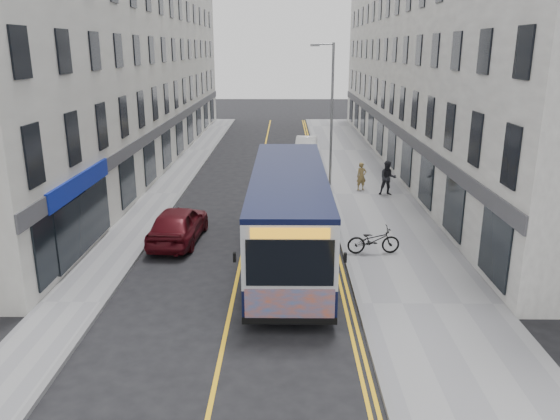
{
  "coord_description": "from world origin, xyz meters",
  "views": [
    {
      "loc": [
        1.68,
        -16.63,
        7.74
      ],
      "look_at": [
        1.47,
        3.91,
        1.6
      ],
      "focal_mm": 35.0,
      "sensor_mm": 36.0,
      "label": 1
    }
  ],
  "objects_px": {
    "car_white": "(306,147)",
    "car_maroon": "(178,224)",
    "pedestrian_near": "(361,176)",
    "bicycle": "(373,240)",
    "streetlamp": "(330,110)",
    "city_bus": "(289,211)",
    "pedestrian_far": "(388,178)"
  },
  "relations": [
    {
      "from": "car_white",
      "to": "car_maroon",
      "type": "relative_size",
      "value": 0.95
    },
    {
      "from": "pedestrian_near",
      "to": "car_maroon",
      "type": "relative_size",
      "value": 0.35
    },
    {
      "from": "pedestrian_near",
      "to": "bicycle",
      "type": "bearing_deg",
      "value": -109.38
    },
    {
      "from": "streetlamp",
      "to": "city_bus",
      "type": "bearing_deg",
      "value": -101.99
    },
    {
      "from": "pedestrian_near",
      "to": "car_maroon",
      "type": "distance_m",
      "value": 11.89
    },
    {
      "from": "bicycle",
      "to": "pedestrian_near",
      "type": "distance_m",
      "value": 9.8
    },
    {
      "from": "bicycle",
      "to": "car_maroon",
      "type": "distance_m",
      "value": 7.95
    },
    {
      "from": "streetlamp",
      "to": "bicycle",
      "type": "height_order",
      "value": "streetlamp"
    },
    {
      "from": "city_bus",
      "to": "pedestrian_far",
      "type": "relative_size",
      "value": 6.36
    },
    {
      "from": "city_bus",
      "to": "pedestrian_near",
      "type": "distance_m",
      "value": 10.82
    },
    {
      "from": "streetlamp",
      "to": "car_maroon",
      "type": "height_order",
      "value": "streetlamp"
    },
    {
      "from": "city_bus",
      "to": "car_maroon",
      "type": "xyz_separation_m",
      "value": [
        -4.54,
        1.79,
        -1.1
      ]
    },
    {
      "from": "streetlamp",
      "to": "city_bus",
      "type": "xyz_separation_m",
      "value": [
        -2.36,
        -11.14,
        -2.52
      ]
    },
    {
      "from": "city_bus",
      "to": "pedestrian_near",
      "type": "bearing_deg",
      "value": 67.74
    },
    {
      "from": "pedestrian_far",
      "to": "car_maroon",
      "type": "height_order",
      "value": "pedestrian_far"
    },
    {
      "from": "pedestrian_near",
      "to": "car_maroon",
      "type": "height_order",
      "value": "pedestrian_near"
    },
    {
      "from": "bicycle",
      "to": "streetlamp",
      "type": "bearing_deg",
      "value": 0.66
    },
    {
      "from": "streetlamp",
      "to": "car_white",
      "type": "xyz_separation_m",
      "value": [
        -0.97,
        9.33,
        -3.68
      ]
    },
    {
      "from": "car_white",
      "to": "streetlamp",
      "type": "bearing_deg",
      "value": -77.92
    },
    {
      "from": "city_bus",
      "to": "pedestrian_far",
      "type": "bearing_deg",
      "value": 59.14
    },
    {
      "from": "city_bus",
      "to": "car_white",
      "type": "relative_size",
      "value": 2.74
    },
    {
      "from": "city_bus",
      "to": "pedestrian_far",
      "type": "distance_m",
      "value": 10.45
    },
    {
      "from": "city_bus",
      "to": "car_white",
      "type": "height_order",
      "value": "city_bus"
    },
    {
      "from": "bicycle",
      "to": "pedestrian_far",
      "type": "bearing_deg",
      "value": -17.45
    },
    {
      "from": "pedestrian_near",
      "to": "pedestrian_far",
      "type": "bearing_deg",
      "value": -53.95
    },
    {
      "from": "city_bus",
      "to": "car_maroon",
      "type": "bearing_deg",
      "value": 158.46
    },
    {
      "from": "pedestrian_near",
      "to": "car_white",
      "type": "height_order",
      "value": "pedestrian_near"
    },
    {
      "from": "pedestrian_far",
      "to": "car_maroon",
      "type": "xyz_separation_m",
      "value": [
        -9.88,
        -7.15,
        -0.28
      ]
    },
    {
      "from": "streetlamp",
      "to": "pedestrian_far",
      "type": "height_order",
      "value": "streetlamp"
    },
    {
      "from": "streetlamp",
      "to": "car_maroon",
      "type": "relative_size",
      "value": 1.79
    },
    {
      "from": "pedestrian_far",
      "to": "streetlamp",
      "type": "bearing_deg",
      "value": 146.18
    },
    {
      "from": "streetlamp",
      "to": "car_maroon",
      "type": "bearing_deg",
      "value": -126.44
    }
  ]
}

